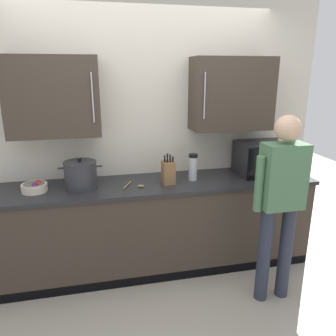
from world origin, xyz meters
TOP-DOWN VIEW (x-y plane):
  - ground_plane at (0.00, 0.00)m, footprint 9.24×9.24m
  - back_wall_tiled at (0.00, 1.00)m, footprint 3.58×0.44m
  - counter_unit at (0.00, 0.70)m, footprint 3.17×0.64m
  - microwave_oven at (1.14, 0.73)m, footprint 0.52×0.42m
  - stock_pot at (-0.64, 0.69)m, footprint 0.39×0.29m
  - thermos_flask at (0.41, 0.69)m, footprint 0.09×0.09m
  - knife_block at (0.15, 0.65)m, footprint 0.11×0.15m
  - fruit_bowl at (-1.04, 0.69)m, footprint 0.22×0.22m
  - wooden_spoon at (-0.17, 0.63)m, footprint 0.20×0.19m
  - person_figure at (0.94, 0.00)m, footprint 0.49×0.54m

SIDE VIEW (x-z plane):
  - ground_plane at x=0.00m, z-range 0.00..0.00m
  - counter_unit at x=0.00m, z-range 0.00..0.90m
  - wooden_spoon at x=-0.17m, z-range 0.90..0.92m
  - fruit_bowl at x=-1.04m, z-range 0.89..0.99m
  - person_figure at x=0.94m, z-range 0.16..1.76m
  - knife_block at x=0.15m, z-range 0.86..1.15m
  - stock_pot at x=-0.64m, z-range 0.88..1.16m
  - thermos_flask at x=0.41m, z-range 0.90..1.16m
  - microwave_oven at x=1.14m, z-range 0.90..1.23m
  - back_wall_tiled at x=0.00m, z-range 0.09..2.80m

